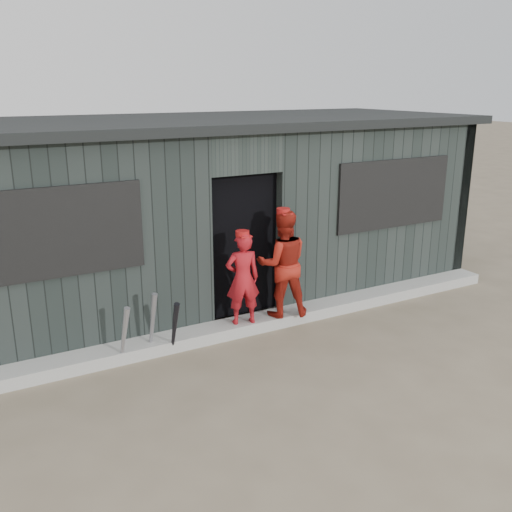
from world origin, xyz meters
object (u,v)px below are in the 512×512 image
player_red_right (282,264)px  player_grey_back (275,269)px  dugout (201,209)px  player_red_left (243,279)px  bat_left (124,336)px  bat_mid (152,324)px  bat_right (174,328)px

player_red_right → player_grey_back: 0.66m
player_grey_back → dugout: dugout is taller
player_red_left → player_grey_back: 0.99m
bat_left → player_grey_back: player_grey_back is taller
player_red_left → player_grey_back: (0.80, 0.56, -0.16)m
player_red_right → player_grey_back: bearing=-92.6°
bat_mid → player_red_right: size_ratio=0.57×
bat_right → player_red_right: (1.58, 0.19, 0.50)m
bat_mid → player_red_right: player_red_right is taller
bat_left → dugout: (1.79, 1.89, 0.91)m
dugout → bat_left: bearing=-133.5°
player_red_left → player_red_right: player_red_right is taller
bat_right → player_red_left: (1.00, 0.19, 0.39)m
bat_left → bat_mid: bearing=17.3°
bat_left → player_red_left: size_ratio=0.63×
bat_mid → bat_right: 0.27m
player_red_left → player_grey_back: size_ratio=1.01×
dugout → bat_mid: bearing=-128.7°
bat_mid → bat_right: size_ratio=1.09×
bat_left → player_red_left: 1.63m
bat_left → player_red_left: player_red_left is taller
bat_mid → player_grey_back: 2.11m
player_grey_back → bat_mid: bearing=-2.7°
dugout → player_red_right: bearing=-78.0°
player_red_right → dugout: dugout is taller
bat_right → player_red_right: 1.67m
bat_mid → player_red_left: 1.26m
bat_left → bat_right: size_ratio=1.02×
bat_right → player_grey_back: player_grey_back is taller
player_red_left → player_grey_back: player_red_left is taller
bat_mid → bat_right: bearing=-37.0°
player_grey_back → dugout: bearing=-82.6°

